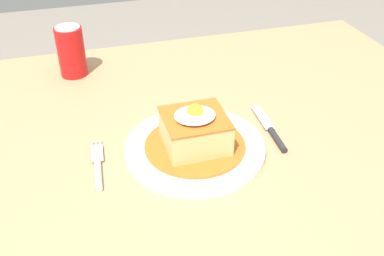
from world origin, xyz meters
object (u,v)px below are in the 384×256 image
knife (273,133)px  soda_can (71,51)px  main_plate (195,147)px  fork (98,167)px

knife → soda_can: (-0.36, 0.38, 0.06)m
main_plate → soda_can: soda_can is taller
fork → soda_can: bearing=91.8°
fork → soda_can: (-0.01, 0.39, 0.06)m
main_plate → fork: size_ratio=1.89×
main_plate → soda_can: size_ratio=2.16×
main_plate → soda_can: bearing=116.9°
main_plate → soda_can: (-0.20, 0.39, 0.05)m
fork → knife: (0.35, 0.01, 0.00)m
knife → soda_can: bearing=133.3°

